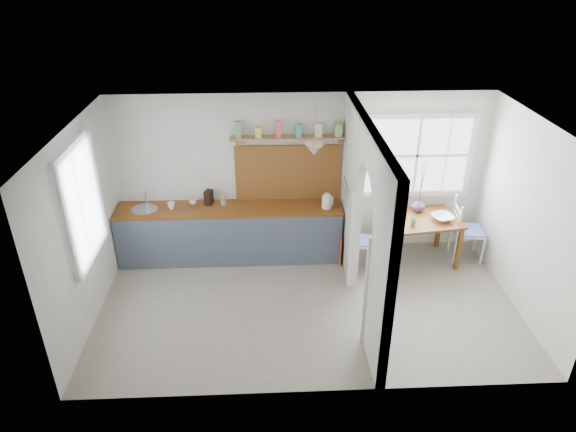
{
  "coord_description": "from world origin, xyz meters",
  "views": [
    {
      "loc": [
        -0.55,
        -5.8,
        4.5
      ],
      "look_at": [
        -0.27,
        0.27,
        1.28
      ],
      "focal_mm": 32.0,
      "sensor_mm": 36.0,
      "label": 1
    }
  ],
  "objects_px": {
    "chair_right": "(468,230)",
    "vase": "(418,205)",
    "chair_left": "(364,241)",
    "kettle": "(327,201)",
    "dining_table": "(416,240)"
  },
  "relations": [
    {
      "from": "chair_left",
      "to": "kettle",
      "type": "distance_m",
      "value": 0.86
    },
    {
      "from": "chair_left",
      "to": "chair_right",
      "type": "xyz_separation_m",
      "value": [
        1.68,
        0.11,
        0.09
      ]
    },
    {
      "from": "kettle",
      "to": "vase",
      "type": "height_order",
      "value": "kettle"
    },
    {
      "from": "dining_table",
      "to": "chair_right",
      "type": "relative_size",
      "value": 1.21
    },
    {
      "from": "chair_left",
      "to": "vase",
      "type": "bearing_deg",
      "value": 117.76
    },
    {
      "from": "chair_left",
      "to": "kettle",
      "type": "xyz_separation_m",
      "value": [
        -0.58,
        0.22,
        0.6
      ]
    },
    {
      "from": "chair_right",
      "to": "kettle",
      "type": "bearing_deg",
      "value": 94.25
    },
    {
      "from": "vase",
      "to": "chair_left",
      "type": "bearing_deg",
      "value": -161.36
    },
    {
      "from": "dining_table",
      "to": "kettle",
      "type": "height_order",
      "value": "kettle"
    },
    {
      "from": "dining_table",
      "to": "kettle",
      "type": "distance_m",
      "value": 1.57
    },
    {
      "from": "dining_table",
      "to": "vase",
      "type": "distance_m",
      "value": 0.55
    },
    {
      "from": "chair_left",
      "to": "kettle",
      "type": "bearing_deg",
      "value": -101.1
    },
    {
      "from": "dining_table",
      "to": "chair_right",
      "type": "distance_m",
      "value": 0.85
    },
    {
      "from": "chair_right",
      "to": "vase",
      "type": "height_order",
      "value": "chair_right"
    },
    {
      "from": "kettle",
      "to": "chair_left",
      "type": "bearing_deg",
      "value": -7.54
    }
  ]
}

